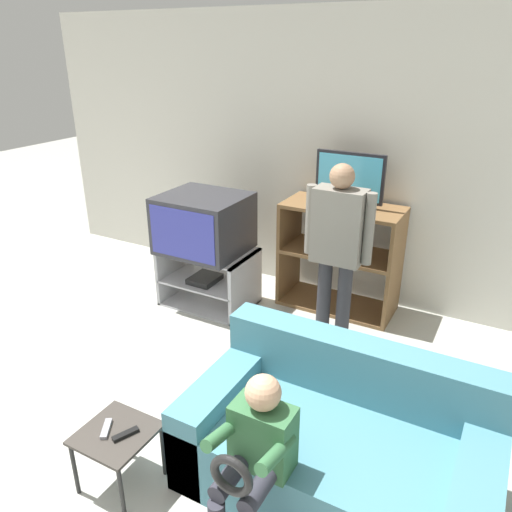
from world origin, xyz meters
name	(u,v)px	position (x,y,z in m)	size (l,w,h in m)	color
wall_back	(326,160)	(0.00, 3.25, 1.30)	(6.40, 0.06, 2.60)	beige
tv_stand	(209,277)	(-0.78, 2.40, 0.27)	(0.83, 0.56, 0.55)	#A8A8AD
television_main	(204,223)	(-0.80, 2.39, 0.80)	(0.74, 0.66, 0.52)	#2D2D33
media_shelf	(339,257)	(0.30, 2.93, 0.51)	(1.05, 0.50, 0.99)	brown
television_flat	(349,181)	(0.33, 2.96, 1.21)	(0.60, 0.20, 0.47)	black
snack_table	(117,439)	(-0.03, 0.39, 0.31)	(0.38, 0.38, 0.37)	#38332D
remote_control_black	(126,434)	(0.04, 0.40, 0.38)	(0.04, 0.14, 0.02)	black
remote_control_white	(106,429)	(-0.08, 0.38, 0.38)	(0.04, 0.14, 0.02)	gray
couch	(338,447)	(1.03, 0.97, 0.27)	(1.61, 0.89, 0.76)	teal
person_standing_adult	(338,243)	(0.50, 2.27, 0.91)	(0.53, 0.20, 1.51)	#2D2D33
person_seated_child	(254,454)	(0.79, 0.45, 0.55)	(0.33, 0.43, 0.92)	#2D2D38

